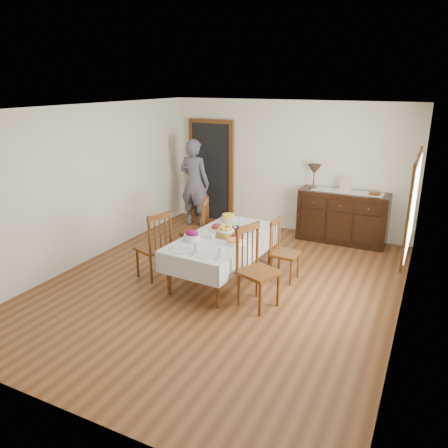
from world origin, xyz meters
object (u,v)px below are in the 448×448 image
at_px(dining_table, 223,241).
at_px(chair_left_far, 197,228).
at_px(chair_left_near, 155,245).
at_px(sideboard, 342,217).
at_px(chair_right_near, 256,267).
at_px(table_lamp, 314,170).
at_px(chair_right_far, 282,250).
at_px(person, 194,180).

distance_m(dining_table, chair_left_far, 1.01).
height_order(chair_left_near, sideboard, chair_left_near).
bearing_deg(chair_right_near, sideboard, 9.08).
bearing_deg(table_lamp, chair_left_far, -128.88).
bearing_deg(chair_right_far, table_lamp, 5.91).
xyz_separation_m(chair_right_far, person, (-2.54, 1.75, 0.49)).
relative_size(chair_left_far, chair_right_near, 0.93).
relative_size(chair_right_near, chair_right_far, 1.18).
bearing_deg(table_lamp, sideboard, -0.68).
height_order(dining_table, table_lamp, table_lamp).
xyz_separation_m(sideboard, table_lamp, (-0.60, 0.01, 0.84)).
bearing_deg(table_lamp, chair_left_near, -119.46).
distance_m(chair_left_far, person, 1.83).
relative_size(person, table_lamp, 4.24).
bearing_deg(sideboard, person, -173.67).
distance_m(chair_left_near, chair_left_far, 1.07).
bearing_deg(dining_table, chair_left_near, -150.81).
xyz_separation_m(chair_right_near, table_lamp, (-0.06, 3.04, 0.77)).
relative_size(chair_left_near, chair_left_far, 1.03).
bearing_deg(chair_right_far, chair_right_near, 179.23).
height_order(person, table_lamp, person).
distance_m(chair_left_near, chair_right_far, 1.96).
xyz_separation_m(dining_table, table_lamp, (0.71, 2.48, 0.73)).
height_order(chair_right_far, sideboard, sideboard).
xyz_separation_m(chair_left_far, sideboard, (2.10, 1.86, -0.04)).
distance_m(dining_table, chair_left_near, 1.05).
bearing_deg(chair_left_far, person, -164.77).
height_order(sideboard, table_lamp, table_lamp).
height_order(chair_left_near, table_lamp, table_lamp).
bearing_deg(chair_left_near, person, -144.03).
distance_m(sideboard, person, 3.08).
xyz_separation_m(chair_left_near, chair_left_far, (0.15, 1.06, -0.02)).
bearing_deg(chair_left_far, dining_table, 36.75).
distance_m(dining_table, person, 2.76).
distance_m(chair_right_near, chair_right_far, 0.96).
bearing_deg(chair_right_far, chair_left_far, 84.79).
relative_size(chair_right_far, person, 0.49).
distance_m(person, table_lamp, 2.47).
xyz_separation_m(chair_left_near, table_lamp, (1.65, 2.93, 0.79)).
height_order(chair_left_far, chair_right_far, chair_left_far).
height_order(chair_left_near, chair_right_near, chair_right_near).
bearing_deg(chair_right_near, chair_right_far, 15.66).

